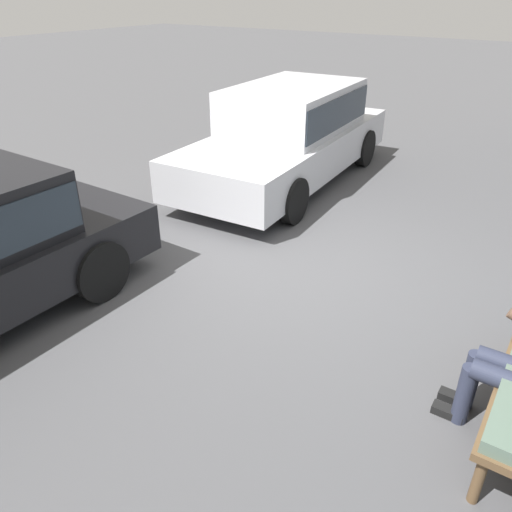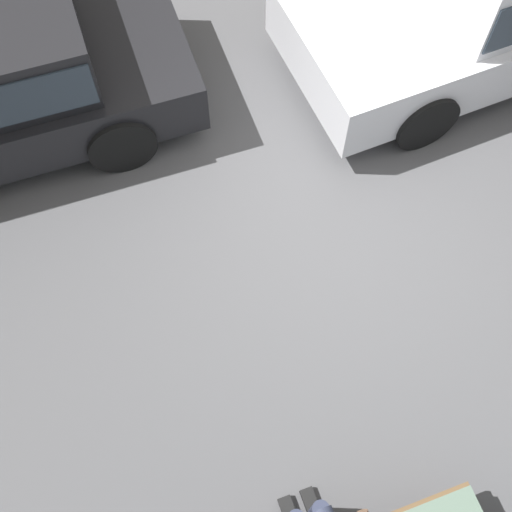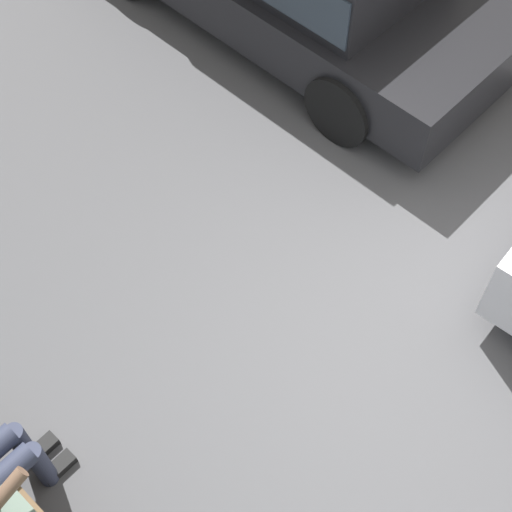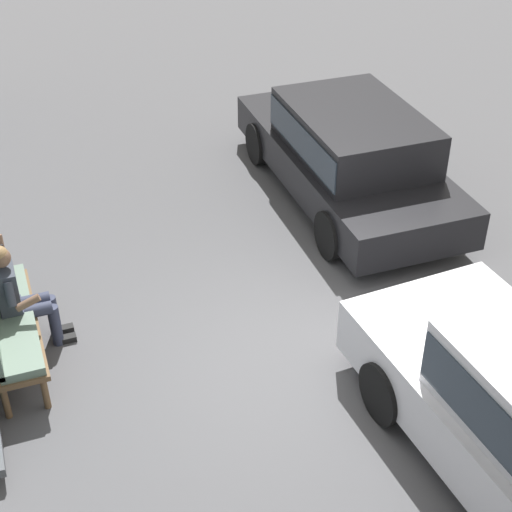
{
  "view_description": "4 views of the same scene",
  "coord_description": "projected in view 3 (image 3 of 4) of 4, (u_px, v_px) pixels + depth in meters",
  "views": [
    {
      "loc": [
        4.58,
        2.6,
        2.96
      ],
      "look_at": [
        1.29,
        0.4,
        0.79
      ],
      "focal_mm": 35.0,
      "sensor_mm": 36.0,
      "label": 1
    },
    {
      "loc": [
        1.79,
        2.6,
        5.21
      ],
      "look_at": [
        1.05,
        0.54,
        0.85
      ],
      "focal_mm": 45.0,
      "sensor_mm": 36.0,
      "label": 2
    },
    {
      "loc": [
        -0.85,
        2.6,
        5.13
      ],
      "look_at": [
        0.98,
        0.63,
        1.0
      ],
      "focal_mm": 55.0,
      "sensor_mm": 36.0,
      "label": 3
    },
    {
      "loc": [
        -5.88,
        2.6,
        5.85
      ],
      "look_at": [
        0.81,
        0.13,
        0.94
      ],
      "focal_mm": 55.0,
      "sensor_mm": 36.0,
      "label": 4
    }
  ],
  "objects": [
    {
      "name": "ground_plane",
      "position": [
        414.0,
        356.0,
        5.65
      ],
      "size": [
        60.0,
        60.0,
        0.0
      ],
      "primitive_type": "plane",
      "color": "#4C4C4F"
    }
  ]
}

